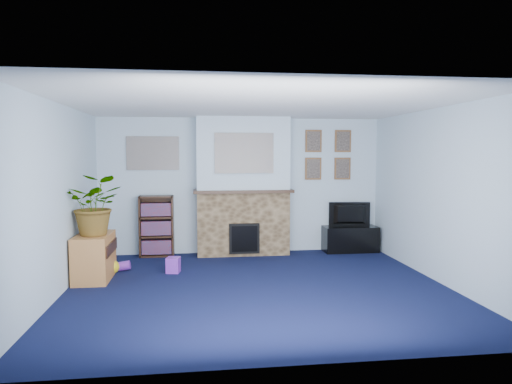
{
  "coord_description": "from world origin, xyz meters",
  "views": [
    {
      "loc": [
        -0.78,
        -5.85,
        1.76
      ],
      "look_at": [
        0.1,
        1.01,
        1.19
      ],
      "focal_mm": 32.0,
      "sensor_mm": 36.0,
      "label": 1
    }
  ],
  "objects": [
    {
      "name": "mantel_candle",
      "position": [
        0.22,
        2.0,
        1.23
      ],
      "size": [
        0.05,
        0.05,
        0.16
      ],
      "primitive_type": "cylinder",
      "color": "#B2BFC6",
      "rests_on": "chimney_breast"
    },
    {
      "name": "wall_front",
      "position": [
        0.0,
        -2.25,
        1.2
      ],
      "size": [
        5.0,
        0.04,
        2.4
      ],
      "primitive_type": "cube",
      "color": "silver",
      "rests_on": "ground"
    },
    {
      "name": "potted_plant",
      "position": [
        -2.19,
        0.65,
        1.06
      ],
      "size": [
        0.79,
        0.7,
        0.85
      ],
      "primitive_type": "imported",
      "rotation": [
        0.0,
        0.0,
        6.23
      ],
      "color": "#26661E",
      "rests_on": "sideboard"
    },
    {
      "name": "collage_left",
      "position": [
        -1.55,
        2.23,
        1.78
      ],
      "size": [
        0.9,
        0.03,
        0.58
      ],
      "primitive_type": "cube",
      "color": "gray",
      "rests_on": "wall_back"
    },
    {
      "name": "chimney_breast",
      "position": [
        0.0,
        2.05,
        1.18
      ],
      "size": [
        1.72,
        0.5,
        2.4
      ],
      "color": "brown",
      "rests_on": "ground"
    },
    {
      "name": "portrait_br",
      "position": [
        1.85,
        2.23,
        1.5
      ],
      "size": [
        0.3,
        0.03,
        0.4
      ],
      "primitive_type": "cube",
      "color": "brown",
      "rests_on": "wall_back"
    },
    {
      "name": "wall_left",
      "position": [
        -2.5,
        0.0,
        1.2
      ],
      "size": [
        0.04,
        4.5,
        2.4
      ],
      "primitive_type": "cube",
      "color": "silver",
      "rests_on": "ground"
    },
    {
      "name": "toy_ball",
      "position": [
        -2.05,
        0.99,
        0.09
      ],
      "size": [
        0.2,
        0.2,
        0.2
      ],
      "primitive_type": "sphere",
      "color": "yellow",
      "rests_on": "ground"
    },
    {
      "name": "wall_back",
      "position": [
        0.0,
        2.25,
        1.2
      ],
      "size": [
        5.0,
        0.04,
        2.4
      ],
      "primitive_type": "cube",
      "color": "silver",
      "rests_on": "ground"
    },
    {
      "name": "wall_right",
      "position": [
        2.5,
        0.0,
        1.2
      ],
      "size": [
        0.04,
        4.5,
        2.4
      ],
      "primitive_type": "cube",
      "color": "silver",
      "rests_on": "ground"
    },
    {
      "name": "floor",
      "position": [
        0.0,
        0.0,
        0.0
      ],
      "size": [
        5.0,
        4.5,
        0.01
      ],
      "primitive_type": "cube",
      "color": "#0D1334",
      "rests_on": "ground"
    },
    {
      "name": "bookshelf",
      "position": [
        -1.5,
        2.11,
        0.5
      ],
      "size": [
        0.58,
        0.28,
        1.05
      ],
      "color": "#321D12",
      "rests_on": "ground"
    },
    {
      "name": "television",
      "position": [
        1.95,
        2.05,
        0.68
      ],
      "size": [
        0.76,
        0.19,
        0.43
      ],
      "primitive_type": "imported",
      "rotation": [
        0.0,
        0.0,
        3.02
      ],
      "color": "black",
      "rests_on": "tv_stand"
    },
    {
      "name": "portrait_tr",
      "position": [
        1.85,
        2.23,
        2.0
      ],
      "size": [
        0.3,
        0.03,
        0.4
      ],
      "primitive_type": "cube",
      "color": "brown",
      "rests_on": "wall_back"
    },
    {
      "name": "toy_tube",
      "position": [
        -1.96,
        1.13,
        0.07
      ],
      "size": [
        0.31,
        0.14,
        0.18
      ],
      "primitive_type": "cylinder",
      "rotation": [
        0.0,
        1.43,
        0.0
      ],
      "color": "purple",
      "rests_on": "ground"
    },
    {
      "name": "ceiling",
      "position": [
        0.0,
        0.0,
        2.4
      ],
      "size": [
        5.0,
        4.5,
        0.01
      ],
      "primitive_type": "cube",
      "color": "white",
      "rests_on": "wall_back"
    },
    {
      "name": "mantel_can",
      "position": [
        0.65,
        2.0,
        1.21
      ],
      "size": [
        0.06,
        0.06,
        0.11
      ],
      "primitive_type": "cylinder",
      "color": "purple",
      "rests_on": "chimney_breast"
    },
    {
      "name": "mantel_clock",
      "position": [
        0.01,
        2.0,
        1.22
      ],
      "size": [
        0.1,
        0.06,
        0.14
      ],
      "primitive_type": "cube",
      "color": "gold",
      "rests_on": "chimney_breast"
    },
    {
      "name": "green_crate",
      "position": [
        -2.3,
        1.0,
        0.14
      ],
      "size": [
        0.39,
        0.33,
        0.28
      ],
      "primitive_type": "cube",
      "rotation": [
        0.0,
        0.0,
        0.16
      ],
      "color": "#198C26",
      "rests_on": "ground"
    },
    {
      "name": "toy_block",
      "position": [
        -1.16,
        0.93,
        0.11
      ],
      "size": [
        0.22,
        0.22,
        0.23
      ],
      "primitive_type": "cube",
      "rotation": [
        0.0,
        0.0,
        -0.19
      ],
      "color": "purple",
      "rests_on": "ground"
    },
    {
      "name": "portrait_bl",
      "position": [
        1.3,
        2.23,
        1.5
      ],
      "size": [
        0.3,
        0.03,
        0.4
      ],
      "primitive_type": "cube",
      "color": "brown",
      "rests_on": "wall_back"
    },
    {
      "name": "tv_stand",
      "position": [
        1.95,
        2.03,
        0.23
      ],
      "size": [
        0.97,
        0.41,
        0.46
      ],
      "primitive_type": "cube",
      "color": "black",
      "rests_on": "ground"
    },
    {
      "name": "portrait_tl",
      "position": [
        1.3,
        2.23,
        2.0
      ],
      "size": [
        0.3,
        0.03,
        0.4
      ],
      "primitive_type": "cube",
      "color": "brown",
      "rests_on": "wall_back"
    },
    {
      "name": "collage_main",
      "position": [
        0.0,
        1.84,
        1.78
      ],
      "size": [
        1.0,
        0.03,
        0.68
      ],
      "primitive_type": "cube",
      "color": "gray",
      "rests_on": "chimney_breast"
    },
    {
      "name": "sideboard",
      "position": [
        -2.24,
        0.7,
        0.35
      ],
      "size": [
        0.46,
        0.82,
        0.64
      ],
      "primitive_type": "cube",
      "color": "#BA773B",
      "rests_on": "ground"
    },
    {
      "name": "mantel_teddy",
      "position": [
        -0.58,
        2.0,
        1.22
      ],
      "size": [
        0.12,
        0.12,
        0.12
      ],
      "primitive_type": "sphere",
      "color": "gray",
      "rests_on": "chimney_breast"
    }
  ]
}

